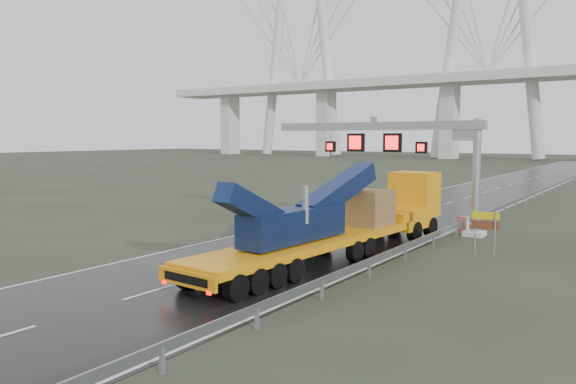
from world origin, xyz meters
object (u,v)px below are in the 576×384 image
Objects in this scene: heavy_haul_truck at (354,218)px; exit_sign_pair at (485,225)px; striped_barrier at (463,225)px; sign_gantry at (403,144)px.

heavy_haul_truck reaches higher than exit_sign_pair.
striped_barrier is at bearing 75.16° from heavy_haul_truck.
exit_sign_pair is 2.15× the size of striped_barrier.
striped_barrier is (-3.00, 6.19, -1.09)m from exit_sign_pair.
exit_sign_pair is at bearing -55.35° from striped_barrier.
heavy_haul_truck is (0.86, -8.38, -3.79)m from sign_gantry.
exit_sign_pair reaches higher than striped_barrier.
sign_gantry reaches higher than striped_barrier.
sign_gantry is 13.76× the size of striped_barrier.
striped_barrier is at bearing 110.12° from exit_sign_pair.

